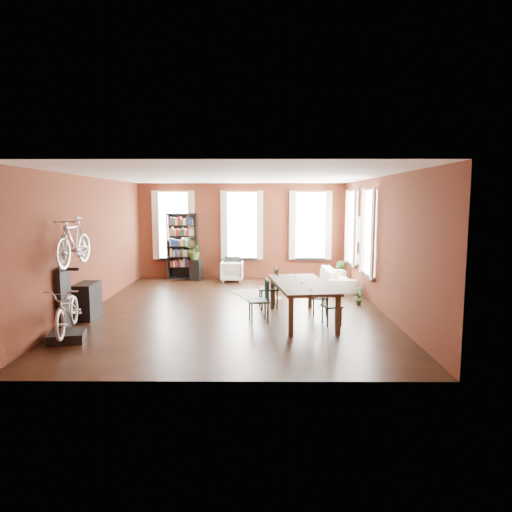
{
  "coord_description": "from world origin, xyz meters",
  "views": [
    {
      "loc": [
        0.56,
        -10.89,
        2.64
      ],
      "look_at": [
        0.5,
        0.6,
        1.23
      ],
      "focal_mm": 32.0,
      "sensor_mm": 36.0,
      "label": 1
    }
  ],
  "objects_px": {
    "dining_chair_b": "(268,289)",
    "console_table": "(87,301)",
    "plant_stand": "(196,270)",
    "dining_chair_a": "(259,301)",
    "bookshelf": "(182,246)",
    "cream_sofa": "(338,275)",
    "dining_table": "(302,302)",
    "bike_trainer": "(67,336)",
    "bicycle_floor": "(67,288)",
    "dining_chair_c": "(332,306)",
    "dining_chair_d": "(320,297)",
    "white_armchair": "(232,270)"
  },
  "relations": [
    {
      "from": "cream_sofa",
      "to": "console_table",
      "type": "relative_size",
      "value": 2.6
    },
    {
      "from": "dining_chair_c",
      "to": "bicycle_floor",
      "type": "bearing_deg",
      "value": 89.8
    },
    {
      "from": "bike_trainer",
      "to": "dining_table",
      "type": "bearing_deg",
      "value": 18.35
    },
    {
      "from": "dining_chair_a",
      "to": "console_table",
      "type": "height_order",
      "value": "dining_chair_a"
    },
    {
      "from": "dining_chair_a",
      "to": "dining_table",
      "type": "bearing_deg",
      "value": 85.91
    },
    {
      "from": "dining_chair_c",
      "to": "bookshelf",
      "type": "distance_m",
      "value": 7.07
    },
    {
      "from": "dining_chair_d",
      "to": "plant_stand",
      "type": "height_order",
      "value": "dining_chair_d"
    },
    {
      "from": "dining_chair_b",
      "to": "bicycle_floor",
      "type": "height_order",
      "value": "bicycle_floor"
    },
    {
      "from": "dining_chair_b",
      "to": "console_table",
      "type": "relative_size",
      "value": 1.24
    },
    {
      "from": "bicycle_floor",
      "to": "bike_trainer",
      "type": "bearing_deg",
      "value": 158.21
    },
    {
      "from": "dining_table",
      "to": "bike_trainer",
      "type": "bearing_deg",
      "value": -169.01
    },
    {
      "from": "bike_trainer",
      "to": "bookshelf",
      "type": "bearing_deg",
      "value": 81.4
    },
    {
      "from": "dining_chair_b",
      "to": "cream_sofa",
      "type": "relative_size",
      "value": 0.48
    },
    {
      "from": "dining_table",
      "to": "dining_chair_d",
      "type": "relative_size",
      "value": 3.08
    },
    {
      "from": "dining_chair_b",
      "to": "console_table",
      "type": "bearing_deg",
      "value": -84.67
    },
    {
      "from": "dining_chair_c",
      "to": "bicycle_floor",
      "type": "height_order",
      "value": "bicycle_floor"
    },
    {
      "from": "dining_chair_b",
      "to": "console_table",
      "type": "height_order",
      "value": "dining_chair_b"
    },
    {
      "from": "dining_table",
      "to": "dining_chair_a",
      "type": "height_order",
      "value": "dining_chair_a"
    },
    {
      "from": "dining_chair_d",
      "to": "bicycle_floor",
      "type": "xyz_separation_m",
      "value": [
        -4.99,
        -2.09,
        0.62
      ]
    },
    {
      "from": "dining_table",
      "to": "cream_sofa",
      "type": "bearing_deg",
      "value": 61.26
    },
    {
      "from": "dining_table",
      "to": "plant_stand",
      "type": "bearing_deg",
      "value": 113.22
    },
    {
      "from": "bike_trainer",
      "to": "bicycle_floor",
      "type": "bearing_deg",
      "value": -11.34
    },
    {
      "from": "dining_chair_b",
      "to": "bicycle_floor",
      "type": "relative_size",
      "value": 0.6
    },
    {
      "from": "white_armchair",
      "to": "console_table",
      "type": "distance_m",
      "value": 5.58
    },
    {
      "from": "dining_chair_d",
      "to": "bookshelf",
      "type": "xyz_separation_m",
      "value": [
        -3.99,
        4.81,
        0.7
      ]
    },
    {
      "from": "bookshelf",
      "to": "cream_sofa",
      "type": "xyz_separation_m",
      "value": [
        4.95,
        -1.7,
        -0.69
      ]
    },
    {
      "from": "cream_sofa",
      "to": "dining_chair_c",
      "type": "bearing_deg",
      "value": 168.31
    },
    {
      "from": "bicycle_floor",
      "to": "dining_chair_c",
      "type": "bearing_deg",
      "value": 2.67
    },
    {
      "from": "plant_stand",
      "to": "white_armchair",
      "type": "bearing_deg",
      "value": -9.99
    },
    {
      "from": "dining_chair_d",
      "to": "bike_trainer",
      "type": "relative_size",
      "value": 1.29
    },
    {
      "from": "dining_chair_a",
      "to": "plant_stand",
      "type": "bearing_deg",
      "value": -167.65
    },
    {
      "from": "white_armchair",
      "to": "plant_stand",
      "type": "relative_size",
      "value": 1.06
    },
    {
      "from": "bike_trainer",
      "to": "console_table",
      "type": "distance_m",
      "value": 1.74
    },
    {
      "from": "dining_chair_a",
      "to": "console_table",
      "type": "distance_m",
      "value": 3.85
    },
    {
      "from": "dining_chair_c",
      "to": "console_table",
      "type": "relative_size",
      "value": 1.02
    },
    {
      "from": "dining_chair_b",
      "to": "plant_stand",
      "type": "height_order",
      "value": "dining_chair_b"
    },
    {
      "from": "dining_chair_c",
      "to": "plant_stand",
      "type": "distance_m",
      "value": 6.54
    },
    {
      "from": "dining_chair_d",
      "to": "bicycle_floor",
      "type": "distance_m",
      "value": 5.45
    },
    {
      "from": "dining_chair_c",
      "to": "bookshelf",
      "type": "xyz_separation_m",
      "value": [
        -4.12,
        5.71,
        0.69
      ]
    },
    {
      "from": "console_table",
      "to": "dining_chair_d",
      "type": "bearing_deg",
      "value": 4.21
    },
    {
      "from": "dining_chair_b",
      "to": "white_armchair",
      "type": "bearing_deg",
      "value": -171.2
    },
    {
      "from": "dining_table",
      "to": "cream_sofa",
      "type": "relative_size",
      "value": 1.18
    },
    {
      "from": "dining_chair_b",
      "to": "dining_table",
      "type": "bearing_deg",
      "value": 24.91
    },
    {
      "from": "bike_trainer",
      "to": "bicycle_floor",
      "type": "relative_size",
      "value": 0.37
    },
    {
      "from": "dining_chair_d",
      "to": "dining_chair_b",
      "type": "bearing_deg",
      "value": 71.16
    },
    {
      "from": "white_armchair",
      "to": "bike_trainer",
      "type": "relative_size",
      "value": 1.17
    },
    {
      "from": "dining_chair_d",
      "to": "bookshelf",
      "type": "height_order",
      "value": "bookshelf"
    },
    {
      "from": "bookshelf",
      "to": "white_armchair",
      "type": "bearing_deg",
      "value": -15.88
    },
    {
      "from": "plant_stand",
      "to": "bicycle_floor",
      "type": "height_order",
      "value": "bicycle_floor"
    },
    {
      "from": "bookshelf",
      "to": "bike_trainer",
      "type": "xyz_separation_m",
      "value": [
        -1.04,
        -6.89,
        -1.01
      ]
    }
  ]
}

